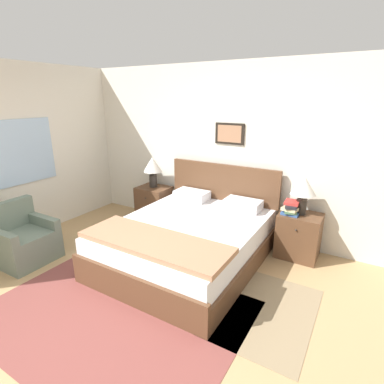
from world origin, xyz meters
The scene contains 16 objects.
ground_plane centered at (0.00, 0.00, 0.00)m, with size 16.00×16.00×0.00m, color tan.
wall_back centered at (0.00, 2.67, 1.30)m, with size 7.36×0.09×2.60m.
wall_left centered at (-2.51, 1.30, 1.30)m, with size 0.08×5.04×2.60m.
area_rug_main centered at (-0.03, 0.22, 0.00)m, with size 2.56×1.91×0.01m.
area_rug_bedside centered at (1.29, 1.04, 0.00)m, with size 0.94×1.31×0.01m.
bed centered at (0.08, 1.50, 0.30)m, with size 1.78×2.19×1.12m.
armchair centered at (-1.82, 0.38, 0.28)m, with size 0.69×0.69×0.78m.
nightstand_near_window centered at (-1.15, 2.37, 0.31)m, with size 0.54×0.46×0.61m.
nightstand_by_door centered at (1.31, 2.37, 0.31)m, with size 0.54×0.46×0.61m.
table_lamp_near_window centered at (-1.17, 2.38, 0.98)m, with size 0.32×0.32×0.52m.
table_lamp_by_door centered at (1.30, 2.38, 0.98)m, with size 0.32×0.32×0.52m.
book_thick_bottom centered at (1.19, 2.32, 0.63)m, with size 0.23×0.23×0.04m.
book_hardcover_middle centered at (1.19, 2.32, 0.66)m, with size 0.20×0.28×0.03m.
book_novel_upper centered at (1.19, 2.32, 0.70)m, with size 0.23×0.27×0.04m.
book_slim_near_top centered at (1.19, 2.32, 0.74)m, with size 0.18×0.30×0.04m.
book_paperback_top centered at (1.19, 2.32, 0.78)m, with size 0.19×0.22×0.04m.
Camera 1 is at (1.96, -1.54, 2.10)m, focal length 28.00 mm.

